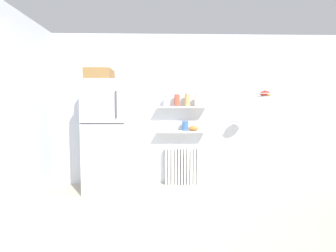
{
  "coord_description": "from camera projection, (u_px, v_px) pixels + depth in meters",
  "views": [
    {
      "loc": [
        -0.35,
        -2.52,
        1.35
      ],
      "look_at": [
        -0.24,
        1.6,
        1.05
      ],
      "focal_mm": 27.69,
      "sensor_mm": 36.0,
      "label": 1
    }
  ],
  "objects": [
    {
      "name": "storage_jar_1",
      "position": [
        177.0,
        100.0,
        4.39
      ],
      "size": [
        0.09,
        0.09,
        0.22
      ],
      "color": "#C64C38",
      "rests_on": "wall_shelf_upper"
    },
    {
      "name": "wall_shelf_upper",
      "position": [
        182.0,
        107.0,
        4.41
      ],
      "size": [
        0.85,
        0.22,
        0.02
      ],
      "primitive_type": "cube",
      "color": "white"
    },
    {
      "name": "hanging_fruit_basket",
      "position": [
        264.0,
        94.0,
        3.95
      ],
      "size": [
        0.3,
        0.3,
        0.1
      ],
      "color": "#B2B2B7"
    },
    {
      "name": "ground_plane",
      "position": [
        191.0,
        219.0,
        3.12
      ],
      "size": [
        7.04,
        7.04,
        0.0
      ],
      "primitive_type": "plane",
      "color": "#B2A893"
    },
    {
      "name": "vase",
      "position": [
        185.0,
        126.0,
        4.43
      ],
      "size": [
        0.11,
        0.11,
        0.16
      ],
      "primitive_type": "cylinder",
      "color": "#38609E",
      "rests_on": "wall_shelf_lower"
    },
    {
      "name": "storage_jar_2",
      "position": [
        187.0,
        100.0,
        4.4
      ],
      "size": [
        0.09,
        0.09,
        0.22
      ],
      "color": "tan",
      "rests_on": "wall_shelf_upper"
    },
    {
      "name": "refrigerator",
      "position": [
        107.0,
        133.0,
        4.18
      ],
      "size": [
        0.67,
        0.7,
        1.95
      ],
      "color": "#B7BABF",
      "rests_on": "ground_plane"
    },
    {
      "name": "storage_jar_3",
      "position": [
        198.0,
        101.0,
        4.41
      ],
      "size": [
        0.11,
        0.11,
        0.19
      ],
      "color": "silver",
      "rests_on": "wall_shelf_upper"
    },
    {
      "name": "back_wall",
      "position": [
        181.0,
        110.0,
        4.57
      ],
      "size": [
        7.04,
        0.1,
        2.6
      ],
      "primitive_type": "cube",
      "color": "silver",
      "rests_on": "ground_plane"
    },
    {
      "name": "storage_jar_0",
      "position": [
        167.0,
        101.0,
        4.39
      ],
      "size": [
        0.11,
        0.11,
        0.17
      ],
      "color": "silver",
      "rests_on": "wall_shelf_upper"
    },
    {
      "name": "wall_shelf_lower",
      "position": [
        182.0,
        131.0,
        4.44
      ],
      "size": [
        0.85,
        0.22,
        0.02
      ],
      "primitive_type": "cube",
      "color": "white"
    },
    {
      "name": "side_wall_left",
      "position": [
        1.0,
        111.0,
        3.06
      ],
      "size": [
        0.1,
        4.8,
        2.6
      ],
      "primitive_type": "cube",
      "color": "silver",
      "rests_on": "ground_plane"
    },
    {
      "name": "shelf_bowl",
      "position": [
        194.0,
        128.0,
        4.44
      ],
      "size": [
        0.18,
        0.18,
        0.08
      ],
      "primitive_type": "ellipsoid",
      "color": "orange",
      "rests_on": "wall_shelf_lower"
    },
    {
      "name": "radiator",
      "position": [
        182.0,
        166.0,
        4.51
      ],
      "size": [
        0.58,
        0.12,
        0.64
      ],
      "color": "white",
      "rests_on": "ground_plane"
    }
  ]
}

